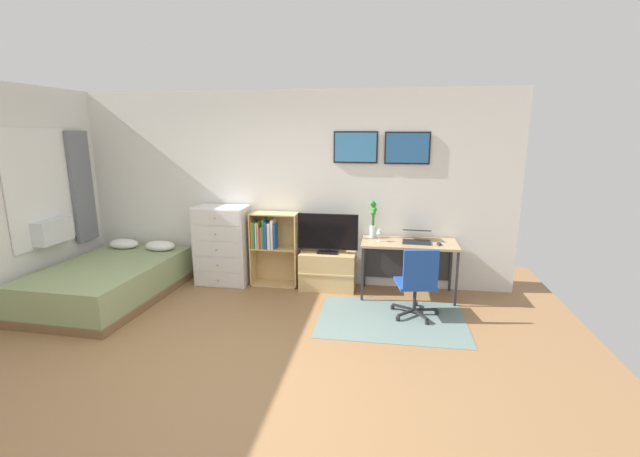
# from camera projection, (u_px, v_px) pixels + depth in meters

# --- Properties ---
(ground_plane) EXTENTS (7.20, 7.20, 0.00)m
(ground_plane) POSITION_uv_depth(u_px,v_px,m) (236.00, 368.00, 3.98)
(ground_plane) COLOR #936B44
(wall_back_with_posters) EXTENTS (6.12, 0.09, 2.70)m
(wall_back_with_posters) POSITION_uv_depth(u_px,v_px,m) (293.00, 189.00, 6.02)
(wall_back_with_posters) COLOR silver
(wall_back_with_posters) RESTS_ON ground_plane
(area_rug) EXTENTS (1.70, 1.20, 0.01)m
(area_rug) POSITION_uv_depth(u_px,v_px,m) (392.00, 319.00, 4.99)
(area_rug) COLOR slate
(area_rug) RESTS_ON ground_plane
(bed) EXTENTS (1.40, 2.08, 0.60)m
(bed) POSITION_uv_depth(u_px,v_px,m) (110.00, 281.00, 5.57)
(bed) COLOR brown
(bed) RESTS_ON ground_plane
(dresser) EXTENTS (0.73, 0.46, 1.12)m
(dresser) POSITION_uv_depth(u_px,v_px,m) (222.00, 245.00, 6.08)
(dresser) COLOR silver
(dresser) RESTS_ON ground_plane
(bookshelf) EXTENTS (0.66, 0.30, 1.04)m
(bookshelf) POSITION_uv_depth(u_px,v_px,m) (271.00, 243.00, 6.02)
(bookshelf) COLOR tan
(bookshelf) RESTS_ON ground_plane
(tv_stand) EXTENTS (0.76, 0.41, 0.52)m
(tv_stand) POSITION_uv_depth(u_px,v_px,m) (328.00, 271.00, 5.93)
(tv_stand) COLOR tan
(tv_stand) RESTS_ON ground_plane
(television) EXTENTS (0.82, 0.16, 0.55)m
(television) POSITION_uv_depth(u_px,v_px,m) (328.00, 234.00, 5.79)
(television) COLOR black
(television) RESTS_ON tv_stand
(desk) EXTENTS (1.23, 0.59, 0.74)m
(desk) POSITION_uv_depth(u_px,v_px,m) (408.00, 250.00, 5.67)
(desk) COLOR tan
(desk) RESTS_ON ground_plane
(office_chair) EXTENTS (0.58, 0.57, 0.86)m
(office_chair) POSITION_uv_depth(u_px,v_px,m) (418.00, 281.00, 4.94)
(office_chair) COLOR #232326
(office_chair) RESTS_ON ground_plane
(laptop) EXTENTS (0.38, 0.41, 0.16)m
(laptop) POSITION_uv_depth(u_px,v_px,m) (417.00, 237.00, 5.59)
(laptop) COLOR #333338
(laptop) RESTS_ON desk
(computer_mouse) EXTENTS (0.06, 0.10, 0.03)m
(computer_mouse) POSITION_uv_depth(u_px,v_px,m) (439.00, 244.00, 5.41)
(computer_mouse) COLOR #262628
(computer_mouse) RESTS_ON desk
(bamboo_vase) EXTENTS (0.09, 0.09, 0.50)m
(bamboo_vase) POSITION_uv_depth(u_px,v_px,m) (373.00, 219.00, 5.76)
(bamboo_vase) COLOR silver
(bamboo_vase) RESTS_ON desk
(wine_glass) EXTENTS (0.07, 0.07, 0.18)m
(wine_glass) POSITION_uv_depth(u_px,v_px,m) (379.00, 231.00, 5.56)
(wine_glass) COLOR silver
(wine_glass) RESTS_ON desk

